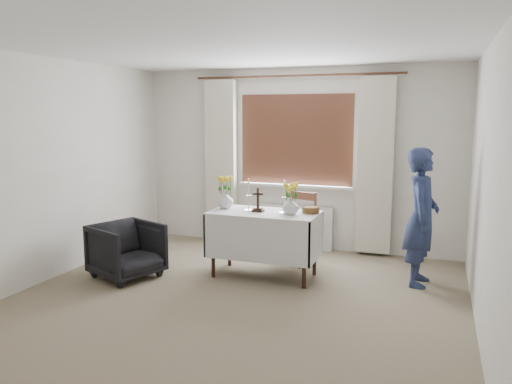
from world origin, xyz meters
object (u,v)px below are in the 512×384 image
at_px(person, 421,217).
at_px(wooden_cross, 258,200).
at_px(flower_vase_left, 225,200).
at_px(flower_vase_right, 291,206).
at_px(wooden_chair, 296,228).
at_px(altar_table, 264,244).
at_px(armchair, 127,250).

xyz_separation_m(person, wooden_cross, (-1.77, -0.34, 0.14)).
relative_size(flower_vase_left, flower_vase_right, 1.09).
bearing_deg(person, wooden_cross, 103.93).
xyz_separation_m(wooden_chair, flower_vase_left, (-0.71, -0.59, 0.42)).
bearing_deg(flower_vase_right, wooden_chair, 100.53).
height_order(altar_table, armchair, altar_table).
xyz_separation_m(armchair, flower_vase_left, (0.97, 0.63, 0.55)).
relative_size(wooden_chair, person, 0.59).
xyz_separation_m(wooden_chair, armchair, (-1.67, -1.22, -0.13)).
relative_size(wooden_chair, armchair, 1.28).
height_order(person, flower_vase_right, person).
xyz_separation_m(wooden_chair, person, (1.50, -0.31, 0.31)).
bearing_deg(wooden_cross, wooden_chair, 67.38).
bearing_deg(armchair, altar_table, -47.04).
distance_m(wooden_chair, flower_vase_right, 0.80).
bearing_deg(wooden_cross, person, 10.86).
distance_m(wooden_chair, wooden_cross, 0.84).
relative_size(wooden_cross, flower_vase_right, 1.44).
xyz_separation_m(altar_table, person, (1.70, 0.34, 0.38)).
height_order(wooden_chair, armchair, wooden_chair).
distance_m(altar_table, person, 1.77).
xyz_separation_m(altar_table, flower_vase_left, (-0.51, 0.05, 0.49)).
distance_m(altar_table, wooden_chair, 0.68).
bearing_deg(wooden_chair, person, 5.54).
relative_size(armchair, flower_vase_left, 3.36).
distance_m(wooden_chair, armchair, 2.07).
bearing_deg(altar_table, person, 11.16).
relative_size(wooden_cross, flower_vase_left, 1.31).
relative_size(altar_table, wooden_cross, 4.52).
bearing_deg(wooden_chair, flower_vase_left, -122.95).
relative_size(person, flower_vase_left, 7.26).
bearing_deg(armchair, person, -52.41).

